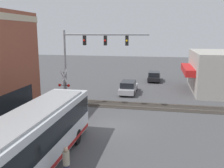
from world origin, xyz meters
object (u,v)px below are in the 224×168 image
city_bus (35,137)px  pedestrian_near_bus (66,164)px  crossing_signal (64,85)px  parked_car_silver (128,88)px  parked_car_black (154,77)px

city_bus → pedestrian_near_bus: 2.35m
crossing_signal → parked_car_silver: (7.38, -5.20, -1.59)m
city_bus → parked_car_silver: size_ratio=2.28×
city_bus → pedestrian_near_bus: size_ratio=6.16×
crossing_signal → parked_car_silver: 9.17m
crossing_signal → parked_car_silver: bearing=-35.2°
parked_car_silver → parked_car_black: 9.02m
crossing_signal → pedestrian_near_bus: bearing=-157.9°
parked_car_silver → parked_car_black: bearing=-18.1°
crossing_signal → parked_car_black: 17.92m
crossing_signal → parked_car_black: crossing_signal is taller
pedestrian_near_bus → crossing_signal: bearing=22.1°
parked_car_black → pedestrian_near_bus: (-27.35, 3.37, 0.24)m
crossing_signal → parked_car_black: (15.95, -8.00, -1.62)m
parked_car_silver → pedestrian_near_bus: bearing=178.3°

